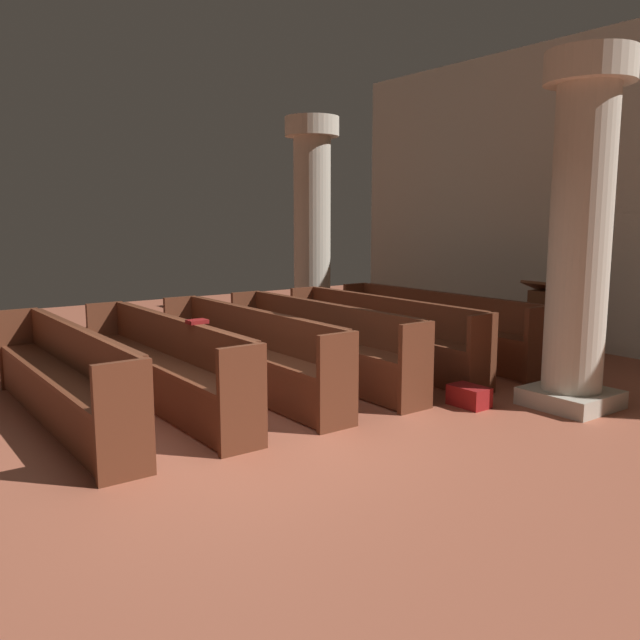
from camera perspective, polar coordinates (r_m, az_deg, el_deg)
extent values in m
plane|color=#AD5B42|center=(6.10, -7.98, -9.54)|extent=(19.20, 19.20, 0.00)
cube|color=beige|center=(10.19, 23.89, 10.00)|extent=(10.00, 0.16, 4.50)
cube|color=brown|center=(9.12, 9.78, -0.35)|extent=(3.29, 0.38, 0.05)
cube|color=brown|center=(9.20, 10.54, 1.12)|extent=(3.29, 0.04, 0.40)
cube|color=#562B1A|center=(9.22, 10.78, 2.32)|extent=(3.16, 0.06, 0.02)
cube|color=#5B2D1B|center=(10.34, 3.08, 0.71)|extent=(0.06, 0.44, 0.90)
cube|color=#5B2D1B|center=(8.07, 18.38, -2.06)|extent=(0.06, 0.44, 0.90)
cube|color=brown|center=(9.03, 8.97, -1.95)|extent=(3.29, 0.03, 0.43)
cube|color=brown|center=(8.44, 5.13, -0.99)|extent=(3.29, 0.38, 0.05)
cube|color=brown|center=(8.52, 6.00, 0.60)|extent=(3.29, 0.04, 0.40)
cube|color=#562B1A|center=(8.52, 6.25, 1.90)|extent=(3.16, 0.06, 0.02)
cube|color=#5B2D1B|center=(9.75, -1.40, 0.22)|extent=(0.06, 0.44, 0.90)
cube|color=#5B2D1B|center=(7.30, 13.88, -2.99)|extent=(0.06, 0.44, 0.90)
cube|color=brown|center=(8.37, 4.21, -2.73)|extent=(3.29, 0.03, 0.43)
cube|color=brown|center=(7.83, -0.29, -1.73)|extent=(3.29, 0.38, 0.05)
cube|color=brown|center=(7.89, 0.70, 0.00)|extent=(3.29, 0.04, 0.40)
cube|color=#562B1A|center=(7.89, 0.97, 1.39)|extent=(3.16, 0.06, 0.02)
cube|color=#5B2D1B|center=(9.23, -6.43, -0.33)|extent=(0.06, 0.44, 0.90)
cube|color=#5B2D1B|center=(6.59, 8.36, -4.10)|extent=(0.06, 0.44, 0.90)
cube|color=brown|center=(7.78, -1.33, -3.60)|extent=(3.29, 0.03, 0.43)
cube|color=brown|center=(7.31, -6.55, -2.56)|extent=(3.29, 0.38, 0.05)
cube|color=brown|center=(7.35, -5.45, -0.71)|extent=(3.29, 0.04, 0.40)
cube|color=#562B1A|center=(7.34, -5.16, 0.79)|extent=(3.16, 0.06, 0.02)
cube|color=#5B2D1B|center=(8.78, -12.01, -0.94)|extent=(0.06, 0.44, 0.90)
cube|color=#5B2D1B|center=(5.95, 1.55, -5.42)|extent=(0.06, 0.44, 0.90)
cube|color=brown|center=(7.28, -7.72, -4.57)|extent=(3.29, 0.03, 0.43)
cube|color=brown|center=(6.88, -13.70, -3.48)|extent=(3.29, 0.38, 0.05)
cube|color=brown|center=(6.90, -12.49, -1.51)|extent=(3.29, 0.04, 0.40)
cube|color=#562B1A|center=(6.89, -12.18, 0.09)|extent=(3.16, 0.06, 0.02)
cube|color=#5B2D1B|center=(8.43, -18.11, -1.59)|extent=(0.06, 0.44, 0.90)
cube|color=#5B2D1B|center=(5.42, -6.76, -6.91)|extent=(0.06, 0.44, 0.90)
cube|color=brown|center=(6.87, -14.98, -5.59)|extent=(3.29, 0.03, 0.43)
cube|color=brown|center=(6.58, -21.66, -4.43)|extent=(3.29, 0.38, 0.05)
cube|color=brown|center=(6.58, -20.36, -2.37)|extent=(3.29, 0.04, 0.40)
cube|color=#562B1A|center=(6.56, -20.05, -0.69)|extent=(3.16, 0.06, 0.02)
cube|color=#5B2D1B|center=(8.19, -24.67, -2.27)|extent=(0.06, 0.44, 0.90)
cube|color=#5B2D1B|center=(5.03, -16.67, -8.49)|extent=(0.06, 0.44, 0.90)
cube|color=brown|center=(6.60, -23.01, -6.62)|extent=(3.29, 0.03, 0.43)
cube|color=#B6AD9A|center=(7.25, 20.94, -6.33)|extent=(0.80, 0.80, 0.18)
cylinder|color=beige|center=(7.02, 21.66, 6.33)|extent=(0.59, 0.59, 3.01)
cylinder|color=beige|center=(7.16, 22.46, 19.65)|extent=(0.86, 0.86, 0.30)
cube|color=#B6AD9A|center=(10.82, -0.67, -0.84)|extent=(0.80, 0.80, 0.18)
cylinder|color=beige|center=(10.67, -0.69, 7.62)|extent=(0.59, 0.59, 3.01)
cylinder|color=beige|center=(10.76, -0.70, 16.46)|extent=(0.86, 0.86, 0.30)
cube|color=brown|center=(9.47, 18.53, -3.08)|extent=(0.45, 0.45, 0.06)
cube|color=brown|center=(9.39, 18.67, -0.43)|extent=(0.28, 0.28, 0.95)
cube|color=brown|center=(9.33, 18.83, 2.82)|extent=(0.48, 0.35, 0.15)
cube|color=maroon|center=(6.49, -10.64, -0.14)|extent=(0.14, 0.19, 0.04)
cube|color=maroon|center=(6.95, 12.83, -6.48)|extent=(0.41, 0.26, 0.21)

